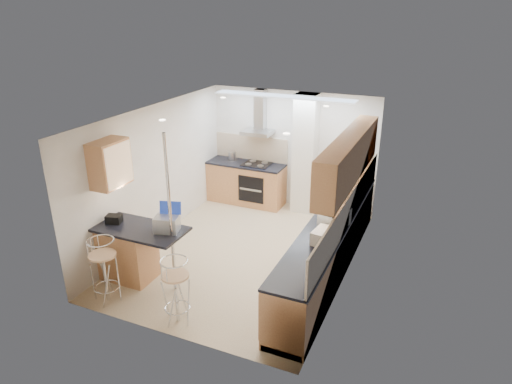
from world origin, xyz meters
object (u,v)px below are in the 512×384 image
at_px(bread_bin, 325,237).
at_px(microwave, 334,219).
at_px(bar_stool_near, 104,270).
at_px(bar_stool_end, 176,291).
at_px(laptop, 167,224).

bearing_deg(bread_bin, microwave, 97.15).
relative_size(bar_stool_near, bar_stool_end, 1.04).
relative_size(laptop, bread_bin, 0.93).
xyz_separation_m(bar_stool_near, bread_bin, (2.90, 1.36, 0.51)).
relative_size(bar_stool_near, bread_bin, 2.71).
bearing_deg(laptop, microwave, 11.19).
bearing_deg(bar_stool_end, laptop, 73.89).
height_order(microwave, bar_stool_end, microwave).
xyz_separation_m(bar_stool_end, bread_bin, (1.67, 1.36, 0.53)).
xyz_separation_m(laptop, bar_stool_end, (0.59, -0.73, -0.57)).
xyz_separation_m(microwave, bread_bin, (-0.01, -0.53, -0.04)).
bearing_deg(laptop, bar_stool_near, -146.96).
distance_m(laptop, bar_stool_near, 1.12).
relative_size(microwave, bread_bin, 1.36).
distance_m(laptop, bar_stool_end, 1.10).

